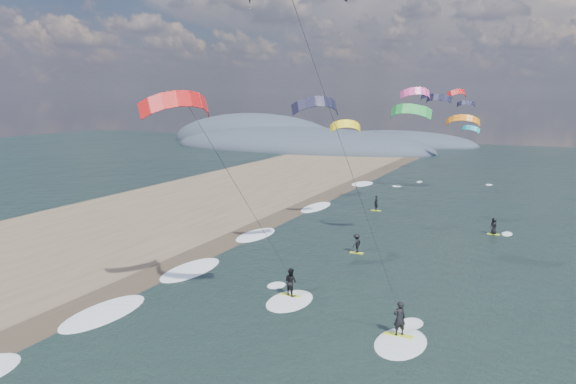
% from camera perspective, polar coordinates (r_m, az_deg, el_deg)
% --- Properties ---
extents(sand_strip, '(26.00, 240.00, 0.00)m').
position_cam_1_polar(sand_strip, '(48.00, -27.03, -6.57)').
color(sand_strip, brown).
rests_on(sand_strip, ground).
extents(wet_sand_strip, '(3.00, 240.00, 0.00)m').
position_cam_1_polar(wet_sand_strip, '(39.50, -16.09, -9.30)').
color(wet_sand_strip, '#382D23').
rests_on(wet_sand_strip, ground).
extents(coastal_hills, '(80.00, 41.00, 15.00)m').
position_cam_1_polar(coastal_hills, '(138.89, 0.45, 4.81)').
color(coastal_hills, '#3D4756').
rests_on(coastal_hills, ground).
extents(kitesurfer_near_a, '(7.89, 8.32, 18.71)m').
position_cam_1_polar(kitesurfer_near_a, '(25.10, 2.04, 14.20)').
color(kitesurfer_near_a, '#CCE428').
rests_on(kitesurfer_near_a, ground).
extents(kitesurfer_near_b, '(6.84, 9.42, 13.59)m').
position_cam_1_polar(kitesurfer_near_b, '(31.76, -6.92, 2.80)').
color(kitesurfer_near_b, '#CCE428').
rests_on(kitesurfer_near_b, ground).
extents(far_kitesurfers, '(13.85, 17.63, 1.68)m').
position_cam_1_polar(far_kitesurfers, '(51.68, 11.58, -3.59)').
color(far_kitesurfers, '#CCE428').
rests_on(far_kitesurfers, ground).
extents(bg_kite_field, '(11.19, 74.79, 7.14)m').
position_cam_1_polar(bg_kite_field, '(73.11, 14.62, 8.49)').
color(bg_kite_field, black).
rests_on(bg_kite_field, ground).
extents(shoreline_surf, '(2.40, 79.40, 0.11)m').
position_cam_1_polar(shoreline_surf, '(42.29, -10.59, -7.78)').
color(shoreline_surf, white).
rests_on(shoreline_surf, ground).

